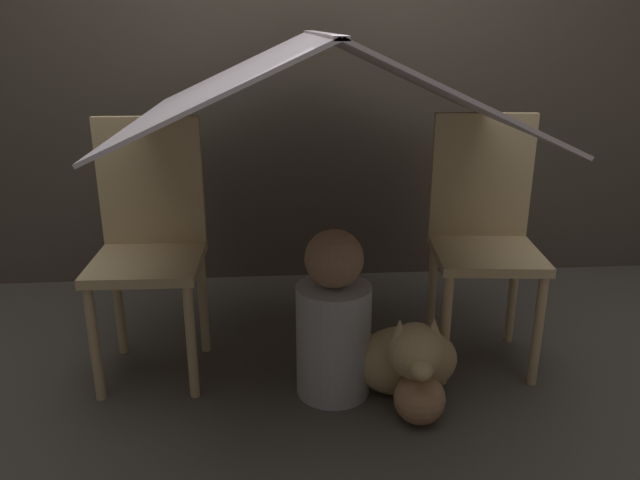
# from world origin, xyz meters

# --- Properties ---
(ground_plane) EXTENTS (8.80, 8.80, 0.00)m
(ground_plane) POSITION_xyz_m (0.00, 0.00, 0.00)
(ground_plane) COLOR #47423D
(wall_back) EXTENTS (7.00, 0.05, 2.50)m
(wall_back) POSITION_xyz_m (0.00, 1.14, 1.25)
(wall_back) COLOR #4C4238
(wall_back) RESTS_ON ground_plane
(chair_left) EXTENTS (0.41, 0.41, 0.97)m
(chair_left) POSITION_xyz_m (-0.64, 0.23, 0.53)
(chair_left) COLOR #D1B27F
(chair_left) RESTS_ON ground_plane
(chair_right) EXTENTS (0.43, 0.43, 0.97)m
(chair_right) POSITION_xyz_m (0.65, 0.23, 0.53)
(chair_right) COLOR #D1B27F
(chair_right) RESTS_ON ground_plane
(sheet_canopy) EXTENTS (1.29, 1.38, 0.30)m
(sheet_canopy) POSITION_xyz_m (0.00, 0.15, 1.12)
(sheet_canopy) COLOR silver
(person_front) EXTENTS (0.27, 0.27, 0.63)m
(person_front) POSITION_xyz_m (0.04, -0.02, 0.28)
(person_front) COLOR #B2B2B7
(person_front) RESTS_ON ground_plane
(dog) EXTENTS (0.38, 0.38, 0.38)m
(dog) POSITION_xyz_m (0.30, -0.10, 0.17)
(dog) COLOR tan
(dog) RESTS_ON ground_plane
(plush_toy) EXTENTS (0.18, 0.18, 0.28)m
(plush_toy) POSITION_xyz_m (0.31, -0.23, 0.11)
(plush_toy) COLOR tan
(plush_toy) RESTS_ON ground_plane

